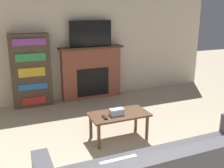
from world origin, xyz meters
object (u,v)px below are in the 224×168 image
at_px(tv, 91,34).
at_px(bookshelf, 31,71).
at_px(coffee_table, 119,117).
at_px(fireplace, 91,72).

relative_size(tv, bookshelf, 0.62).
height_order(coffee_table, bookshelf, bookshelf).
bearing_deg(fireplace, coffee_table, -96.84).
distance_m(fireplace, tv, 0.88).
distance_m(tv, bookshelf, 1.50).
bearing_deg(bookshelf, tv, 0.13).
xyz_separation_m(fireplace, tv, (-0.00, -0.02, 0.88)).
xyz_separation_m(tv, coffee_table, (-0.25, -2.07, -1.12)).
bearing_deg(coffee_table, fireplace, 83.16).
height_order(fireplace, coffee_table, fireplace).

